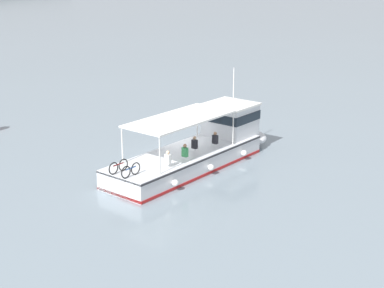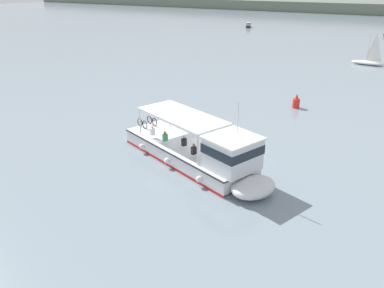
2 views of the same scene
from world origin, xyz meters
The scene contains 5 objects.
ground_plane centered at (0.00, 0.00, 0.00)m, with size 400.00×400.00×0.00m, color gray.
ferry_main centered at (-0.36, -1.80, 1.02)m, with size 13.05×6.77×5.32m.
sailboat_horizon_east centered at (2.67, 40.82, 0.54)m, with size 4.85×1.56×5.40m.
motorboat_far_left centered at (-34.06, 76.84, 0.54)m, with size 2.72×3.81×1.26m.
channel_buoy centered at (0.54, 14.49, 0.57)m, with size 0.70×0.70×1.40m.
Camera 2 is at (11.48, -21.13, 11.51)m, focal length 35.34 mm.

